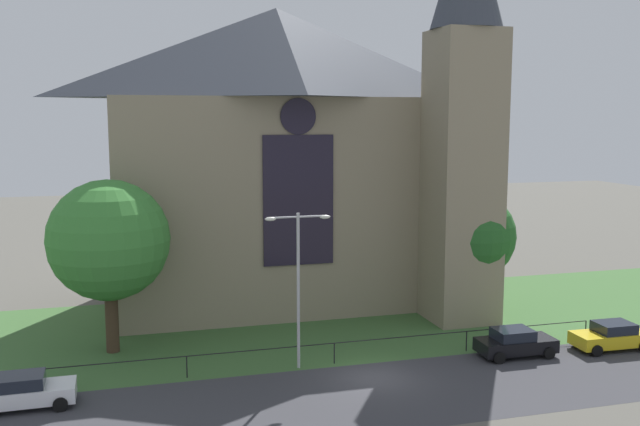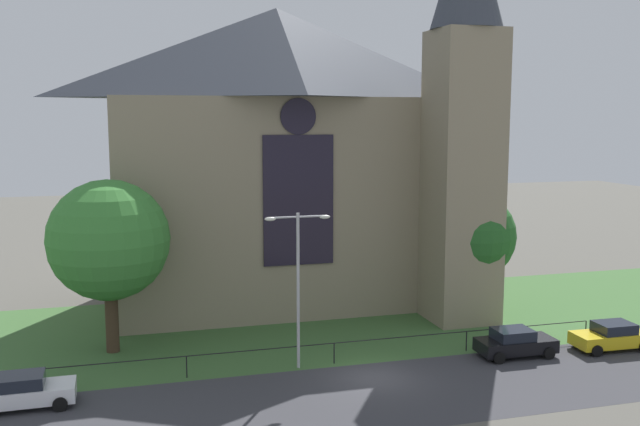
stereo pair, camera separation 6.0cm
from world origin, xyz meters
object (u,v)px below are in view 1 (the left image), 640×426
object	(u,v)px
tree_right_near	(470,236)
streetlamp_near	(298,270)
tree_left_near	(109,240)
parked_car_black	(515,343)
parked_car_yellow	(611,336)
church_building	(290,154)
parked_car_white	(25,391)

from	to	relation	value
tree_right_near	streetlamp_near	xyz separation A→B (m)	(-12.87, -6.42, -0.10)
tree_left_near	parked_car_black	distance (m)	22.54
tree_left_near	parked_car_black	world-z (taller)	tree_left_near
parked_car_yellow	church_building	bearing A→B (deg)	-44.32
tree_right_near	tree_left_near	world-z (taller)	tree_left_near
church_building	tree_left_near	size ratio (longest dim) A/B	2.74
church_building	streetlamp_near	distance (m)	14.46
church_building	tree_right_near	size ratio (longest dim) A/B	3.20
tree_left_near	streetlamp_near	xyz separation A→B (m)	(9.21, -5.17, -1.07)
church_building	parked_car_black	distance (m)	19.60
streetlamp_near	parked_car_yellow	world-z (taller)	streetlamp_near
streetlamp_near	parked_car_black	size ratio (longest dim) A/B	1.90
streetlamp_near	parked_car_white	world-z (taller)	streetlamp_near
tree_right_near	tree_left_near	bearing A→B (deg)	-176.76
parked_car_black	tree_right_near	bearing A→B (deg)	81.93
streetlamp_near	parked_car_black	world-z (taller)	streetlamp_near
tree_left_near	parked_car_black	xyz separation A→B (m)	(20.86, -6.55, -5.45)
tree_right_near	parked_car_yellow	xyz separation A→B (m)	(4.51, -8.22, -4.48)
church_building	tree_right_near	distance (m)	13.23
tree_left_near	parked_car_black	size ratio (longest dim) A/B	2.25
parked_car_white	tree_left_near	bearing A→B (deg)	60.81
tree_right_near	streetlamp_near	distance (m)	14.38
parked_car_white	tree_right_near	bearing A→B (deg)	16.51
tree_right_near	parked_car_black	xyz separation A→B (m)	(-1.22, -7.80, -4.48)
parked_car_white	streetlamp_near	bearing A→B (deg)	6.37
tree_left_near	parked_car_black	bearing A→B (deg)	-17.44
parked_car_white	parked_car_yellow	distance (m)	30.26
church_building	streetlamp_near	xyz separation A→B (m)	(-2.71, -13.24, -5.15)
church_building	tree_left_near	bearing A→B (deg)	-145.93
church_building	streetlamp_near	bearing A→B (deg)	-101.59
parked_car_white	parked_car_yellow	bearing A→B (deg)	-1.16
streetlamp_near	parked_car_white	bearing A→B (deg)	-172.78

